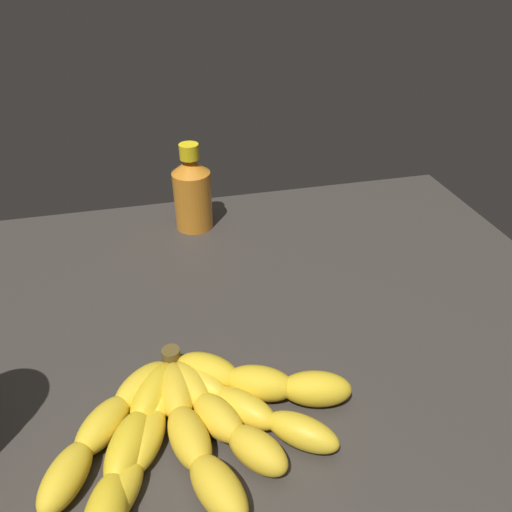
# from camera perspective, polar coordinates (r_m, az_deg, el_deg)

# --- Properties ---
(ground_plane) EXTENTS (0.87, 0.64, 0.04)m
(ground_plane) POSITION_cam_1_polar(r_m,az_deg,el_deg) (0.64, -0.21, -7.49)
(ground_plane) COLOR #38332D
(banana_bunch) EXTENTS (0.31, 0.21, 0.04)m
(banana_bunch) POSITION_cam_1_polar(r_m,az_deg,el_deg) (0.50, -7.83, -18.60)
(banana_bunch) COLOR yellow
(banana_bunch) RESTS_ON ground_plane
(honey_bottle) EXTENTS (0.06, 0.06, 0.14)m
(honey_bottle) POSITION_cam_1_polar(r_m,az_deg,el_deg) (0.78, -7.53, 7.53)
(honey_bottle) COLOR orange
(honey_bottle) RESTS_ON ground_plane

